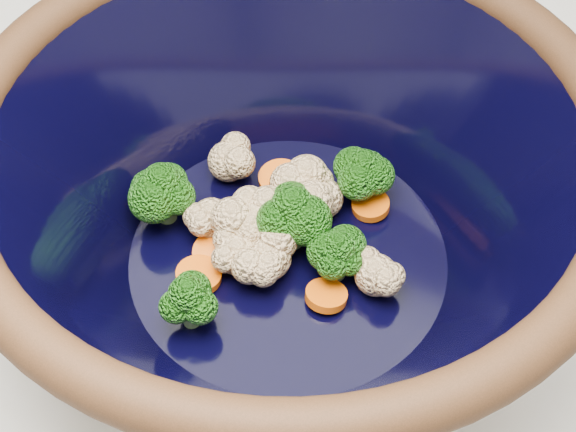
% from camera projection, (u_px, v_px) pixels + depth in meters
% --- Properties ---
extents(mixing_bowl, '(0.48, 0.48, 0.17)m').
position_uv_depth(mixing_bowl, '(288.00, 199.00, 0.49)').
color(mixing_bowl, black).
rests_on(mixing_bowl, counter).
extents(vegetable_pile, '(0.19, 0.18, 0.05)m').
position_uv_depth(vegetable_pile, '(266.00, 221.00, 0.52)').
color(vegetable_pile, '#608442').
rests_on(vegetable_pile, mixing_bowl).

